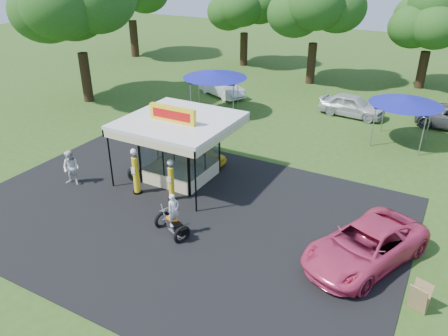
{
  "coord_description": "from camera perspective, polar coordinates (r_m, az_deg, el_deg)",
  "views": [
    {
      "loc": [
        10.12,
        -12.22,
        11.0
      ],
      "look_at": [
        1.18,
        4.0,
        1.78
      ],
      "focal_mm": 35.0,
      "sensor_mm": 36.0,
      "label": 1
    }
  ],
  "objects": [
    {
      "name": "gas_station_kiosk",
      "position": [
        22.98,
        -5.75,
        2.67
      ],
      "size": [
        5.4,
        5.4,
        4.18
      ],
      "color": "white",
      "rests_on": "ground"
    },
    {
      "name": "spare_tires",
      "position": [
        23.78,
        -11.68,
        -0.74
      ],
      "size": [
        0.89,
        0.8,
        0.72
      ],
      "rotation": [
        0.0,
        0.0,
        0.54
      ],
      "color": "black",
      "rests_on": "ground"
    },
    {
      "name": "a_frame_sign",
      "position": [
        16.65,
        24.13,
        -15.21
      ],
      "size": [
        0.67,
        0.72,
        1.1
      ],
      "rotation": [
        0.0,
        0.0,
        -0.3
      ],
      "color": "#593819",
      "rests_on": "ground"
    },
    {
      "name": "gas_pump_right",
      "position": [
        21.23,
        -6.91,
        -1.7
      ],
      "size": [
        0.41,
        0.41,
        2.2
      ],
      "color": "black",
      "rests_on": "ground"
    },
    {
      "name": "bg_car_c",
      "position": [
        33.85,
        16.37,
        7.86
      ],
      "size": [
        4.9,
        2.3,
        1.62
      ],
      "primitive_type": "imported",
      "rotation": [
        0.0,
        0.0,
        1.49
      ],
      "color": "silver",
      "rests_on": "ground"
    },
    {
      "name": "oak_far_c",
      "position": [
        40.94,
        11.95,
        19.68
      ],
      "size": [
        8.74,
        8.74,
        10.31
      ],
      "color": "black",
      "rests_on": "ground"
    },
    {
      "name": "gas_pump_left",
      "position": [
        22.03,
        -11.45,
        -0.56
      ],
      "size": [
        0.46,
        0.46,
        2.48
      ],
      "color": "black",
      "rests_on": "ground"
    },
    {
      "name": "kiosk_car",
      "position": [
        25.19,
        -2.81,
        1.74
      ],
      "size": [
        2.82,
        1.13,
        0.96
      ],
      "primitive_type": "imported",
      "rotation": [
        0.0,
        0.0,
        1.57
      ],
      "color": "yellow",
      "rests_on": "ground"
    },
    {
      "name": "oak_far_d",
      "position": [
        42.54,
        25.52,
        16.87
      ],
      "size": [
        7.49,
        7.49,
        8.92
      ],
      "color": "black",
      "rests_on": "ground"
    },
    {
      "name": "motorcycle",
      "position": [
        18.76,
        -6.66,
        -6.61
      ],
      "size": [
        1.86,
        1.37,
        2.12
      ],
      "rotation": [
        0.0,
        0.0,
        -0.37
      ],
      "color": "black",
      "rests_on": "ground"
    },
    {
      "name": "oak_far_b",
      "position": [
        47.4,
        2.71,
        20.31
      ],
      "size": [
        7.82,
        7.82,
        9.32
      ],
      "color": "black",
      "rests_on": "ground"
    },
    {
      "name": "asphalt_apron",
      "position": [
        20.62,
        -5.59,
        -5.86
      ],
      "size": [
        20.0,
        14.0,
        0.04
      ],
      "primitive_type": "cube",
      "color": "black",
      "rests_on": "ground"
    },
    {
      "name": "bg_car_a",
      "position": [
        37.32,
        -0.3,
        10.54
      ],
      "size": [
        4.93,
        3.41,
        1.54
      ],
      "primitive_type": "imported",
      "rotation": [
        0.0,
        0.0,
        1.15
      ],
      "color": "white",
      "rests_on": "ground"
    },
    {
      "name": "ground",
      "position": [
        19.31,
        -8.93,
        -8.65
      ],
      "size": [
        120.0,
        120.0,
        0.0
      ],
      "primitive_type": "plane",
      "color": "#304E18",
      "rests_on": "ground"
    },
    {
      "name": "spectator_west",
      "position": [
        23.89,
        -19.33,
        -0.02
      ],
      "size": [
        1.06,
        0.9,
        1.9
      ],
      "primitive_type": "imported",
      "rotation": [
        0.0,
        0.0,
        0.21
      ],
      "color": "white",
      "rests_on": "ground"
    },
    {
      "name": "pink_sedan",
      "position": [
        18.03,
        17.98,
        -9.58
      ],
      "size": [
        4.59,
        6.18,
        1.56
      ],
      "primitive_type": "imported",
      "rotation": [
        0.0,
        0.0,
        -0.4
      ],
      "color": "#DA3B68",
      "rests_on": "ground"
    },
    {
      "name": "oak_near",
      "position": [
        36.43,
        -18.77,
        19.21
      ],
      "size": [
        10.01,
        10.01,
        11.53
      ],
      "color": "black",
      "rests_on": "ground"
    },
    {
      "name": "tent_west",
      "position": [
        32.49,
        -1.18,
        12.15
      ],
      "size": [
        4.71,
        4.71,
        3.29
      ],
      "rotation": [
        0.0,
        0.0,
        0.37
      ],
      "color": "gray",
      "rests_on": "ground"
    },
    {
      "name": "tent_east",
      "position": [
        29.28,
        22.69,
        8.12
      ],
      "size": [
        4.41,
        4.41,
        3.08
      ],
      "rotation": [
        0.0,
        0.0,
        -0.03
      ],
      "color": "gray",
      "rests_on": "ground"
    }
  ]
}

